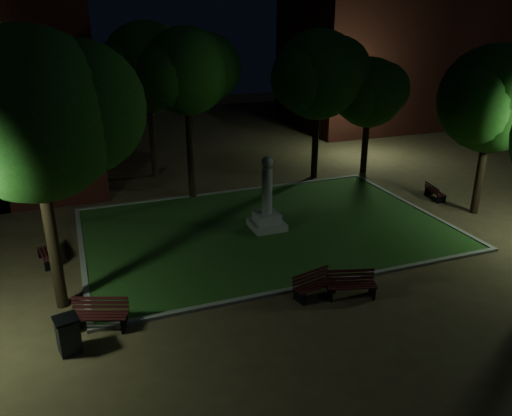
# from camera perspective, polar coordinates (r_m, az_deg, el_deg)

# --- Properties ---
(ground) EXTENTS (80.00, 80.00, 0.00)m
(ground) POSITION_cam_1_polar(r_m,az_deg,el_deg) (19.92, 3.38, -4.64)
(ground) COLOR #4E3E26
(lawn) EXTENTS (15.00, 10.00, 0.08)m
(lawn) POSITION_cam_1_polar(r_m,az_deg,el_deg) (21.57, 1.24, -2.38)
(lawn) COLOR #284F1B
(lawn) RESTS_ON ground
(lawn_kerb) EXTENTS (15.40, 10.40, 0.12)m
(lawn_kerb) POSITION_cam_1_polar(r_m,az_deg,el_deg) (21.56, 1.24, -2.33)
(lawn_kerb) COLOR slate
(lawn_kerb) RESTS_ON ground
(monument) EXTENTS (1.40, 1.40, 3.20)m
(monument) POSITION_cam_1_polar(r_m,az_deg,el_deg) (21.22, 1.26, -0.11)
(monument) COLOR gray
(monument) RESTS_ON lawn
(building_far) EXTENTS (16.00, 10.00, 12.00)m
(building_far) POSITION_cam_1_polar(r_m,az_deg,el_deg) (44.41, 14.97, 17.09)
(building_far) COLOR #4D1B13
(building_far) RESTS_ON ground
(tree_west) EXTENTS (5.99, 4.89, 8.52)m
(tree_west) POSITION_cam_1_polar(r_m,az_deg,el_deg) (15.24, -23.80, 9.63)
(tree_west) COLOR black
(tree_west) RESTS_ON ground
(tree_north_wl) EXTENTS (4.98, 4.06, 8.27)m
(tree_north_wl) POSITION_cam_1_polar(r_m,az_deg,el_deg) (24.13, -7.71, 15.22)
(tree_north_wl) COLOR black
(tree_north_wl) RESTS_ON ground
(tree_north_er) EXTENTS (5.80, 4.74, 8.08)m
(tree_north_er) POSITION_cam_1_polar(r_m,az_deg,el_deg) (27.62, 7.34, 14.88)
(tree_north_er) COLOR black
(tree_north_er) RESTS_ON ground
(tree_ne) EXTENTS (4.75, 3.88, 6.57)m
(tree_ne) POSITION_cam_1_polar(r_m,az_deg,el_deg) (29.25, 12.97, 12.73)
(tree_ne) COLOR black
(tree_ne) RESTS_ON ground
(tree_east) EXTENTS (5.70, 4.65, 7.61)m
(tree_east) POSITION_cam_1_polar(r_m,az_deg,el_deg) (24.34, 25.63, 11.18)
(tree_east) COLOR black
(tree_east) RESTS_ON ground
(tree_far_north) EXTENTS (5.93, 4.84, 8.46)m
(tree_far_north) POSITION_cam_1_polar(r_m,az_deg,el_deg) (28.21, -12.08, 15.41)
(tree_far_north) COLOR black
(tree_far_north) RESTS_ON ground
(lamppost_ne) EXTENTS (1.18, 0.28, 3.97)m
(lamppost_ne) POSITION_cam_1_polar(r_m,az_deg,el_deg) (33.22, 12.60, 10.57)
(lamppost_ne) COLOR black
(lamppost_ne) RESTS_ON ground
(bench_near_left) EXTENTS (1.71, 0.98, 0.89)m
(bench_near_left) POSITION_cam_1_polar(r_m,az_deg,el_deg) (16.80, 10.80, -8.64)
(bench_near_left) COLOR black
(bench_near_left) RESTS_ON ground
(bench_near_right) EXTENTS (1.59, 0.86, 0.83)m
(bench_near_right) POSITION_cam_1_polar(r_m,az_deg,el_deg) (16.67, 6.63, -8.72)
(bench_near_right) COLOR black
(bench_near_right) RESTS_ON ground
(bench_west_near) EXTENTS (1.78, 1.13, 0.92)m
(bench_west_near) POSITION_cam_1_polar(r_m,az_deg,el_deg) (15.68, -17.48, -11.58)
(bench_west_near) COLOR black
(bench_west_near) RESTS_ON ground
(bench_left_side) EXTENTS (0.79, 1.52, 0.80)m
(bench_left_side) POSITION_cam_1_polar(r_m,az_deg,el_deg) (20.15, -22.56, -4.85)
(bench_left_side) COLOR black
(bench_left_side) RESTS_ON ground
(bench_right_side) EXTENTS (0.72, 1.44, 0.76)m
(bench_right_side) POSITION_cam_1_polar(r_m,az_deg,el_deg) (26.56, 19.71, 1.69)
(bench_right_side) COLOR black
(bench_right_side) RESTS_ON ground
(trash_bin) EXTENTS (0.75, 0.75, 1.07)m
(trash_bin) POSITION_cam_1_polar(r_m,az_deg,el_deg) (14.92, -20.68, -13.36)
(trash_bin) COLOR black
(trash_bin) RESTS_ON ground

